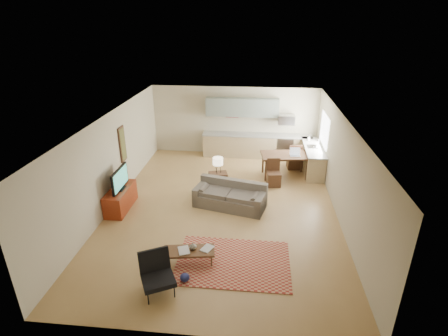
# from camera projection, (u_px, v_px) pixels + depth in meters

# --- Properties ---
(room) EXTENTS (9.00, 9.00, 9.00)m
(room) POSITION_uv_depth(u_px,v_px,m) (223.00, 166.00, 9.74)
(room) COLOR #9E7845
(room) RESTS_ON ground
(kitchen_counter_back) EXTENTS (4.26, 0.64, 0.92)m
(kitchen_counter_back) POSITION_uv_depth(u_px,v_px,m) (256.00, 146.00, 13.82)
(kitchen_counter_back) COLOR tan
(kitchen_counter_back) RESTS_ON ground
(kitchen_counter_right) EXTENTS (0.64, 2.26, 0.92)m
(kitchen_counter_right) POSITION_uv_depth(u_px,v_px,m) (312.00, 159.00, 12.56)
(kitchen_counter_right) COLOR tan
(kitchen_counter_right) RESTS_ON ground
(kitchen_range) EXTENTS (0.62, 0.62, 0.90)m
(kitchen_range) POSITION_uv_depth(u_px,v_px,m) (284.00, 147.00, 13.72)
(kitchen_range) COLOR #A5A8AD
(kitchen_range) RESTS_ON ground
(kitchen_microwave) EXTENTS (0.62, 0.40, 0.35)m
(kitchen_microwave) POSITION_uv_depth(u_px,v_px,m) (286.00, 120.00, 13.30)
(kitchen_microwave) COLOR #A5A8AD
(kitchen_microwave) RESTS_ON room
(upper_cabinets) EXTENTS (2.80, 0.34, 0.70)m
(upper_cabinets) POSITION_uv_depth(u_px,v_px,m) (242.00, 107.00, 13.41)
(upper_cabinets) COLOR gray
(upper_cabinets) RESTS_ON room
(window_right) EXTENTS (0.02, 1.40, 1.05)m
(window_right) POSITION_uv_depth(u_px,v_px,m) (324.00, 130.00, 12.09)
(window_right) COLOR white
(window_right) RESTS_ON room
(wall_art_left) EXTENTS (0.06, 0.42, 1.10)m
(wall_art_left) POSITION_uv_depth(u_px,v_px,m) (123.00, 144.00, 10.77)
(wall_art_left) COLOR olive
(wall_art_left) RESTS_ON room
(triptych) EXTENTS (1.70, 0.04, 0.50)m
(triptych) POSITION_uv_depth(u_px,v_px,m) (232.00, 111.00, 13.66)
(triptych) COLOR beige
(triptych) RESTS_ON room
(rug) EXTENTS (2.59, 1.80, 0.02)m
(rug) POSITION_uv_depth(u_px,v_px,m) (233.00, 262.00, 8.01)
(rug) COLOR maroon
(rug) RESTS_ON floor
(sofa) EXTENTS (2.32, 1.44, 0.75)m
(sofa) POSITION_uv_depth(u_px,v_px,m) (230.00, 195.00, 10.20)
(sofa) COLOR #5A5248
(sofa) RESTS_ON floor
(coffee_table) EXTENTS (1.22, 0.64, 0.35)m
(coffee_table) POSITION_uv_depth(u_px,v_px,m) (189.00, 256.00, 7.94)
(coffee_table) COLOR #4A2D16
(coffee_table) RESTS_ON floor
(book_a) EXTENTS (0.45, 0.48, 0.03)m
(book_a) POSITION_uv_depth(u_px,v_px,m) (178.00, 251.00, 7.81)
(book_a) COLOR maroon
(book_a) RESTS_ON coffee_table
(book_b) EXTENTS (0.45, 0.47, 0.02)m
(book_b) POSITION_uv_depth(u_px,v_px,m) (203.00, 247.00, 7.97)
(book_b) COLOR navy
(book_b) RESTS_ON coffee_table
(vase) EXTENTS (0.24, 0.24, 0.17)m
(vase) POSITION_uv_depth(u_px,v_px,m) (193.00, 246.00, 7.88)
(vase) COLOR black
(vase) RESTS_ON coffee_table
(armchair) EXTENTS (0.99, 0.99, 0.84)m
(armchair) POSITION_uv_depth(u_px,v_px,m) (158.00, 276.00, 7.00)
(armchair) COLOR black
(armchair) RESTS_ON floor
(tv_credenza) EXTENTS (0.53, 1.37, 0.63)m
(tv_credenza) POSITION_uv_depth(u_px,v_px,m) (121.00, 199.00, 10.14)
(tv_credenza) COLOR maroon
(tv_credenza) RESTS_ON floor
(tv) EXTENTS (0.11, 1.06, 0.63)m
(tv) POSITION_uv_depth(u_px,v_px,m) (120.00, 179.00, 9.88)
(tv) COLOR black
(tv) RESTS_ON tv_credenza
(console_table) EXTENTS (0.65, 0.51, 0.66)m
(console_table) POSITION_uv_depth(u_px,v_px,m) (218.00, 182.00, 11.08)
(console_table) COLOR #3C2518
(console_table) RESTS_ON floor
(table_lamp) EXTENTS (0.43, 0.43, 0.53)m
(table_lamp) POSITION_uv_depth(u_px,v_px,m) (218.00, 165.00, 10.84)
(table_lamp) COLOR beige
(table_lamp) RESTS_ON console_table
(dining_table) EXTENTS (1.73, 1.14, 0.82)m
(dining_table) POSITION_uv_depth(u_px,v_px,m) (284.00, 165.00, 12.13)
(dining_table) COLOR #3C2518
(dining_table) RESTS_ON floor
(dining_chair_near) EXTENTS (0.49, 0.51, 0.91)m
(dining_chair_near) POSITION_uv_depth(u_px,v_px,m) (274.00, 173.00, 11.46)
(dining_chair_near) COLOR #3C2518
(dining_chair_near) RESTS_ON floor
(dining_chair_far) EXTENTS (0.52, 0.54, 0.97)m
(dining_chair_far) POSITION_uv_depth(u_px,v_px,m) (294.00, 156.00, 12.76)
(dining_chair_far) COLOR #3C2518
(dining_chair_far) RESTS_ON floor
(laptop) EXTENTS (0.36, 0.28, 0.26)m
(laptop) POSITION_uv_depth(u_px,v_px,m) (295.00, 152.00, 11.79)
(laptop) COLOR #A5A8AD
(laptop) RESTS_ON dining_table
(soap_bottle) EXTENTS (0.09, 0.09, 0.19)m
(soap_bottle) POSITION_uv_depth(u_px,v_px,m) (309.00, 138.00, 12.93)
(soap_bottle) COLOR beige
(soap_bottle) RESTS_ON kitchen_counter_right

